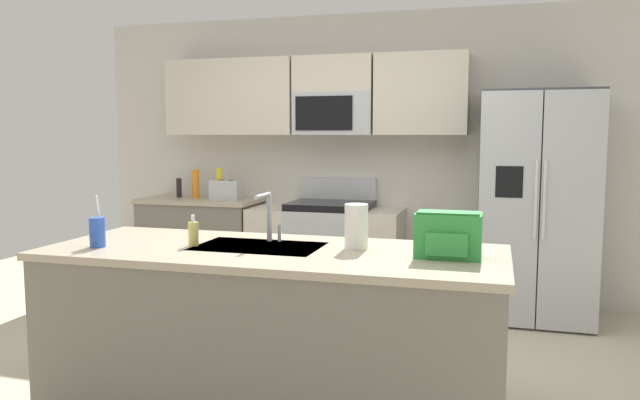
{
  "coord_description": "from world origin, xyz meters",
  "views": [
    {
      "loc": [
        1.2,
        -3.51,
        1.51
      ],
      "look_at": [
        0.02,
        0.6,
        1.05
      ],
      "focal_mm": 34.67,
      "sensor_mm": 36.0,
      "label": 1
    }
  ],
  "objects_px": {
    "pepper_mill": "(179,188)",
    "paper_towel_roll": "(356,227)",
    "sink_faucet": "(269,212)",
    "backpack": "(448,234)",
    "soap_dispenser": "(193,233)",
    "refrigerator": "(537,206)",
    "bottle_yellow": "(219,184)",
    "range_oven": "(327,252)",
    "bottle_orange": "(196,184)",
    "toaster": "(226,190)",
    "drink_cup_blue": "(97,232)"
  },
  "relations": [
    {
      "from": "pepper_mill",
      "to": "paper_towel_roll",
      "type": "height_order",
      "value": "paper_towel_roll"
    },
    {
      "from": "sink_faucet",
      "to": "backpack",
      "type": "xyz_separation_m",
      "value": [
        1.01,
        -0.17,
        -0.05
      ]
    },
    {
      "from": "soap_dispenser",
      "to": "refrigerator",
      "type": "bearing_deg",
      "value": 49.54
    },
    {
      "from": "sink_faucet",
      "to": "soap_dispenser",
      "type": "distance_m",
      "value": 0.43
    },
    {
      "from": "bottle_yellow",
      "to": "soap_dispenser",
      "type": "distance_m",
      "value": 2.44
    },
    {
      "from": "soap_dispenser",
      "to": "paper_towel_roll",
      "type": "height_order",
      "value": "paper_towel_roll"
    },
    {
      "from": "range_oven",
      "to": "bottle_orange",
      "type": "xyz_separation_m",
      "value": [
        -1.3,
        0.0,
        0.59
      ]
    },
    {
      "from": "refrigerator",
      "to": "sink_faucet",
      "type": "height_order",
      "value": "refrigerator"
    },
    {
      "from": "range_oven",
      "to": "soap_dispenser",
      "type": "height_order",
      "value": "range_oven"
    },
    {
      "from": "soap_dispenser",
      "to": "backpack",
      "type": "xyz_separation_m",
      "value": [
        1.36,
        0.06,
        0.05
      ]
    },
    {
      "from": "toaster",
      "to": "drink_cup_blue",
      "type": "height_order",
      "value": "drink_cup_blue"
    },
    {
      "from": "sink_faucet",
      "to": "toaster",
      "type": "bearing_deg",
      "value": 120.44
    },
    {
      "from": "toaster",
      "to": "sink_faucet",
      "type": "distance_m",
      "value": 2.35
    },
    {
      "from": "sink_faucet",
      "to": "soap_dispenser",
      "type": "relative_size",
      "value": 1.66
    },
    {
      "from": "bottle_yellow",
      "to": "sink_faucet",
      "type": "xyz_separation_m",
      "value": [
        1.26,
        -2.03,
        0.02
      ]
    },
    {
      "from": "bottle_orange",
      "to": "bottle_yellow",
      "type": "bearing_deg",
      "value": -8.97
    },
    {
      "from": "pepper_mill",
      "to": "paper_towel_roll",
      "type": "bearing_deg",
      "value": -43.92
    },
    {
      "from": "pepper_mill",
      "to": "bottle_yellow",
      "type": "xyz_separation_m",
      "value": [
        0.44,
        -0.04,
        0.05
      ]
    },
    {
      "from": "refrigerator",
      "to": "paper_towel_roll",
      "type": "relative_size",
      "value": 7.71
    },
    {
      "from": "refrigerator",
      "to": "toaster",
      "type": "relative_size",
      "value": 6.61
    },
    {
      "from": "bottle_orange",
      "to": "drink_cup_blue",
      "type": "height_order",
      "value": "drink_cup_blue"
    },
    {
      "from": "drink_cup_blue",
      "to": "backpack",
      "type": "xyz_separation_m",
      "value": [
        1.84,
        0.24,
        0.04
      ]
    },
    {
      "from": "soap_dispenser",
      "to": "backpack",
      "type": "height_order",
      "value": "backpack"
    },
    {
      "from": "range_oven",
      "to": "bottle_orange",
      "type": "relative_size",
      "value": 5.08
    },
    {
      "from": "bottle_orange",
      "to": "paper_towel_roll",
      "type": "distance_m",
      "value": 2.97
    },
    {
      "from": "paper_towel_roll",
      "to": "bottle_orange",
      "type": "bearing_deg",
      "value": 133.69
    },
    {
      "from": "backpack",
      "to": "refrigerator",
      "type": "bearing_deg",
      "value": 76.04
    },
    {
      "from": "sink_faucet",
      "to": "refrigerator",
      "type": "bearing_deg",
      "value": 52.3
    },
    {
      "from": "drink_cup_blue",
      "to": "backpack",
      "type": "distance_m",
      "value": 1.86
    },
    {
      "from": "range_oven",
      "to": "backpack",
      "type": "xyz_separation_m",
      "value": [
        1.24,
        -2.24,
        0.57
      ]
    },
    {
      "from": "sink_faucet",
      "to": "soap_dispenser",
      "type": "height_order",
      "value": "sink_faucet"
    },
    {
      "from": "toaster",
      "to": "sink_faucet",
      "type": "relative_size",
      "value": 0.99
    },
    {
      "from": "pepper_mill",
      "to": "backpack",
      "type": "relative_size",
      "value": 0.58
    },
    {
      "from": "refrigerator",
      "to": "paper_towel_roll",
      "type": "bearing_deg",
      "value": -116.28
    },
    {
      "from": "bottle_yellow",
      "to": "drink_cup_blue",
      "type": "relative_size",
      "value": 1.04
    },
    {
      "from": "pepper_mill",
      "to": "paper_towel_roll",
      "type": "relative_size",
      "value": 0.77
    },
    {
      "from": "pepper_mill",
      "to": "bottle_orange",
      "type": "height_order",
      "value": "bottle_orange"
    },
    {
      "from": "toaster",
      "to": "bottle_orange",
      "type": "distance_m",
      "value": 0.35
    },
    {
      "from": "drink_cup_blue",
      "to": "bottle_orange",
      "type": "bearing_deg",
      "value": 105.68
    },
    {
      "from": "toaster",
      "to": "bottle_yellow",
      "type": "xyz_separation_m",
      "value": [
        -0.07,
        0.01,
        0.06
      ]
    },
    {
      "from": "range_oven",
      "to": "soap_dispenser",
      "type": "bearing_deg",
      "value": -93.04
    },
    {
      "from": "pepper_mill",
      "to": "bottle_yellow",
      "type": "height_order",
      "value": "bottle_yellow"
    },
    {
      "from": "pepper_mill",
      "to": "paper_towel_roll",
      "type": "xyz_separation_m",
      "value": [
        2.23,
        -2.15,
        0.03
      ]
    },
    {
      "from": "bottle_yellow",
      "to": "drink_cup_blue",
      "type": "bearing_deg",
      "value": -80.03
    },
    {
      "from": "refrigerator",
      "to": "paper_towel_roll",
      "type": "height_order",
      "value": "refrigerator"
    },
    {
      "from": "range_oven",
      "to": "refrigerator",
      "type": "distance_m",
      "value": 1.84
    },
    {
      "from": "toaster",
      "to": "pepper_mill",
      "type": "distance_m",
      "value": 0.52
    },
    {
      "from": "paper_towel_roll",
      "to": "backpack",
      "type": "xyz_separation_m",
      "value": [
        0.49,
        -0.09,
        -0.0
      ]
    },
    {
      "from": "range_oven",
      "to": "bottle_yellow",
      "type": "xyz_separation_m",
      "value": [
        -1.03,
        -0.04,
        0.6
      ]
    },
    {
      "from": "range_oven",
      "to": "sink_faucet",
      "type": "xyz_separation_m",
      "value": [
        0.23,
        -2.08,
        0.62
      ]
    }
  ]
}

